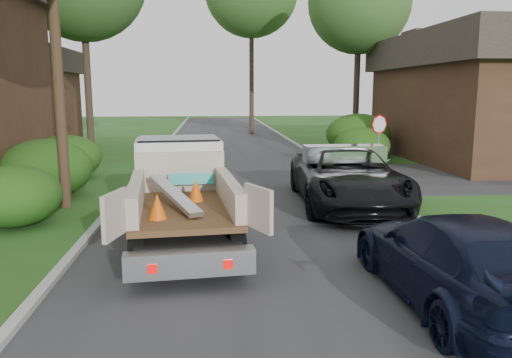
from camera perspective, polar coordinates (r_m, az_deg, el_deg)
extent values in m
plane|color=#264513|center=(10.34, 2.06, -8.91)|extent=(120.00, 120.00, 0.00)
cube|color=#28282B|center=(20.02, -1.53, 0.37)|extent=(8.00, 90.00, 0.02)
cube|color=#9E9E99|center=(20.18, -13.23, 0.33)|extent=(0.20, 90.00, 0.12)
cube|color=#9E9E99|center=(20.68, 9.88, 0.68)|extent=(0.20, 90.00, 0.12)
cylinder|color=slate|center=(19.92, 13.77, 2.92)|extent=(0.06, 0.06, 2.00)
cylinder|color=#B20A0A|center=(19.82, 13.90, 6.08)|extent=(0.71, 0.32, 0.76)
cylinder|color=#382619|center=(15.39, -22.01, 15.44)|extent=(0.30, 0.30, 10.00)
cube|color=#3C2318|center=(34.00, -26.51, 7.09)|extent=(7.00, 7.00, 4.50)
cube|color=#332B26|center=(34.04, -26.90, 12.04)|extent=(7.56, 7.56, 1.40)
cube|color=#332B26|center=(34.08, -27.00, 13.21)|extent=(1.05, 7.56, 0.20)
cube|color=#3C2318|center=(27.68, 26.00, 6.70)|extent=(9.00, 12.00, 4.50)
cube|color=#332B26|center=(27.72, 26.49, 13.00)|extent=(9.72, 12.96, 1.60)
cube|color=#332B26|center=(27.79, 26.63, 14.64)|extent=(9.72, 1.80, 0.20)
ellipsoid|color=#16430F|center=(13.87, -26.00, -1.76)|extent=(2.34, 2.34, 1.53)
ellipsoid|color=#16430F|center=(17.20, -22.90, 1.13)|extent=(2.86, 2.86, 1.87)
ellipsoid|color=#16430F|center=(20.62, -20.77, 2.37)|extent=(2.60, 2.60, 1.70)
ellipsoid|color=#16430F|center=(23.90, 12.03, 3.76)|extent=(2.60, 2.60, 1.70)
ellipsoid|color=#16430F|center=(26.94, 11.60, 5.00)|extent=(3.38, 3.38, 2.21)
cylinder|color=#2D2119|center=(27.45, -18.75, 11.87)|extent=(0.36, 0.36, 9.00)
cylinder|color=#2D2119|center=(30.98, 11.46, 11.45)|extent=(0.36, 0.36, 8.50)
sphere|color=#275920|center=(31.39, 11.74, 19.22)|extent=(6.00, 6.00, 6.00)
cylinder|color=#2D2119|center=(39.89, -0.51, 13.07)|extent=(0.36, 0.36, 11.00)
cylinder|color=black|center=(12.77, -12.69, -3.49)|extent=(0.36, 0.88, 0.85)
cylinder|color=black|center=(12.82, -4.61, -3.21)|extent=(0.36, 0.88, 0.85)
cylinder|color=black|center=(9.30, -13.41, -8.59)|extent=(0.36, 0.88, 0.85)
cylinder|color=black|center=(9.38, -2.24, -8.16)|extent=(0.36, 0.88, 0.85)
cube|color=black|center=(11.07, -8.33, -4.56)|extent=(2.41, 5.65, 0.23)
cube|color=silver|center=(12.85, -8.81, 1.25)|extent=(2.24, 1.90, 1.47)
cube|color=black|center=(12.79, -8.87, 3.56)|extent=(2.08, 1.74, 0.52)
cube|color=#472D19|center=(10.34, -8.22, -3.53)|extent=(2.40, 3.60, 0.11)
cube|color=beige|center=(11.91, -8.65, 0.80)|extent=(2.09, 0.29, 0.95)
cube|color=beige|center=(10.27, -13.56, -1.90)|extent=(0.54, 3.23, 0.57)
cube|color=beige|center=(10.35, -3.02, -1.55)|extent=(0.54, 3.23, 0.57)
cube|color=silver|center=(8.50, -7.53, -9.51)|extent=(2.20, 0.54, 0.43)
cube|color=#B20505|center=(8.34, -11.76, -10.04)|extent=(0.15, 0.05, 0.15)
cube|color=#B20505|center=(8.39, -3.20, -9.69)|extent=(0.15, 0.05, 0.15)
cube|color=beige|center=(8.43, -15.81, -3.93)|extent=(0.29, 0.84, 0.76)
cube|color=beige|center=(8.53, 0.26, -3.37)|extent=(0.44, 0.80, 0.76)
cube|color=silver|center=(10.36, -9.34, -1.71)|extent=(1.24, 2.36, 0.44)
cone|color=#F2590A|center=(9.43, -11.21, -3.10)|extent=(0.37, 0.37, 0.47)
cone|color=#F2590A|center=(10.85, -6.90, -1.28)|extent=(0.37, 0.37, 0.47)
cube|color=#148C84|center=(11.71, -7.44, 0.01)|extent=(1.05, 0.19, 0.27)
imported|color=black|center=(14.96, 10.40, 0.24)|extent=(3.20, 6.33, 1.72)
imported|color=black|center=(8.57, 22.04, -8.52)|extent=(2.09, 5.07, 1.47)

